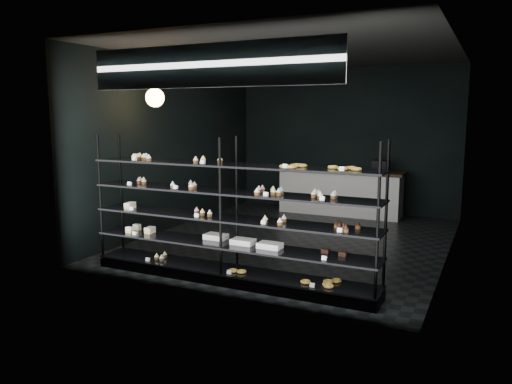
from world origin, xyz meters
The scene contains 5 objects.
room centered at (0.00, 0.00, 1.60)m, with size 5.01×6.01×3.20m.
display_shelf centered at (-0.02, -2.45, 0.63)m, with size 4.00×0.50×1.91m.
signage centered at (0.00, -2.93, 2.75)m, with size 3.30×0.05×0.50m.
pendant_lamp centered at (-1.90, -1.41, 2.45)m, with size 0.30×0.30×0.88m.
service_counter centered at (0.06, 2.50, 0.50)m, with size 2.73×0.65×1.23m.
Camera 1 is at (3.08, -8.02, 2.21)m, focal length 35.00 mm.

